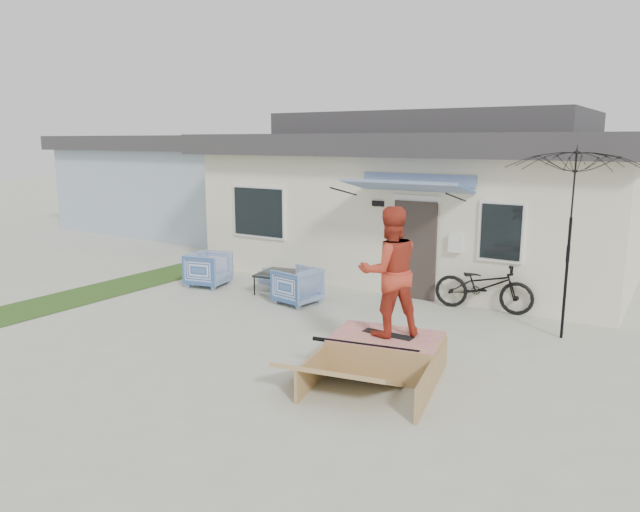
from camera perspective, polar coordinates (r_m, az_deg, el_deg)
The scene contains 13 objects.
ground at distance 9.74m, azimuth -7.28°, elevation -9.09°, with size 90.00×90.00×0.00m, color #AFB29F.
grass_strip at distance 14.67m, azimuth -18.03°, elevation -2.60°, with size 1.40×8.00×0.01m, color #294A1A.
house at distance 16.16m, azimuth 11.01°, elevation 5.95°, with size 10.80×8.49×4.10m.
neighbor_house at distance 23.66m, azimuth -11.59°, elevation 7.16°, with size 8.60×7.60×3.50m.
loveseat at distance 13.76m, azimuth -3.42°, elevation -1.83°, with size 1.36×0.40×0.53m, color #234C8F.
armchair_left at distance 13.94m, azimuth -10.76°, elevation -1.11°, with size 0.85×0.80×0.88m, color #234C8F.
armchair_right at distance 12.24m, azimuth -2.23°, elevation -2.74°, with size 0.81×0.76×0.83m, color #234C8F.
coffee_table at distance 13.08m, azimuth -3.73°, elevation -2.64°, with size 0.96×0.96×0.48m, color black.
bicycle at distance 12.12m, azimuth 15.62°, elevation -2.28°, with size 0.68×1.95×1.25m, color black.
patio_umbrella at distance 10.68m, azimuth 23.03°, elevation 1.61°, with size 2.37×2.21×2.20m.
skate_ramp at distance 8.87m, azimuth 6.48°, elevation -9.34°, with size 1.57×2.09×0.52m, color #9A7646, non-canonical shape.
skateboard at distance 8.83m, azimuth 6.61°, elevation -7.49°, with size 0.79×0.20×0.05m, color black.
skater at distance 8.56m, azimuth 6.75°, elevation -1.30°, with size 0.93×0.72×1.90m, color #B53623.
Camera 1 is at (5.89, -6.99, 3.37)m, focal length 33.00 mm.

